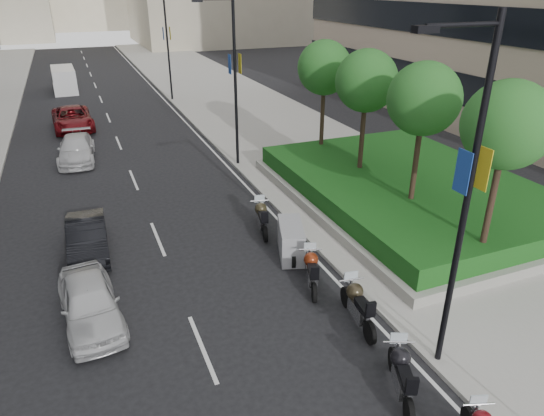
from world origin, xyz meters
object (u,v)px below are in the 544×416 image
car_d (73,119)px  lamp_post_0 (463,193)px  motorcycle_3 (357,305)px  lamp_post_2 (165,40)px  motorcycle_6 (262,218)px  motorcycle_5 (291,241)px  motorcycle_4 (312,270)px  car_a (90,302)px  car_c (76,149)px  car_b (87,238)px  motorcycle_2 (401,374)px  lamp_post_1 (232,75)px  delivery_van (64,81)px

car_d → lamp_post_0: bearing=-76.7°
motorcycle_3 → lamp_post_2: bearing=6.3°
motorcycle_6 → motorcycle_3: bearing=-163.0°
motorcycle_5 → car_d: car_d is taller
motorcycle_4 → motorcycle_5: motorcycle_5 is taller
car_a → car_c: size_ratio=0.85×
car_b → car_d: 18.66m
motorcycle_4 → lamp_post_0: bearing=-143.2°
motorcycle_5 → motorcycle_6: size_ratio=0.96×
motorcycle_5 → car_c: size_ratio=0.47×
car_c → motorcycle_4: bearing=-63.4°
motorcycle_2 → car_b: size_ratio=0.56×
motorcycle_5 → motorcycle_3: bearing=-159.1°
lamp_post_0 → car_c: lamp_post_0 is taller
car_a → car_d: 23.07m
lamp_post_2 → motorcycle_2: (-1.47, -35.53, -4.42)m
motorcycle_6 → car_c: 14.05m
car_a → car_b: (0.18, 4.41, -0.03)m
lamp_post_1 → motorcycle_2: bearing=-94.8°
lamp_post_1 → car_d: 14.75m
motorcycle_4 → motorcycle_5: (0.20, 2.14, 0.01)m
lamp_post_2 → lamp_post_0: bearing=-90.0°
car_b → car_c: (0.05, 11.50, 0.03)m
lamp_post_2 → delivery_van: bearing=137.5°
car_a → car_c: car_a is taller
lamp_post_0 → car_d: bearing=106.0°
lamp_post_1 → motorcycle_5: 11.22m
motorcycle_2 → car_c: (-6.74, 21.88, 0.05)m
lamp_post_1 → car_a: size_ratio=2.21×
motorcycle_5 → delivery_van: bearing=29.8°
motorcycle_6 → delivery_van: delivery_van is taller
motorcycle_2 → motorcycle_4: size_ratio=1.02×
car_a → car_d: size_ratio=0.73×
motorcycle_6 → car_a: bearing=129.9°
car_b → motorcycle_5: bearing=-21.9°
motorcycle_6 → motorcycle_2: bearing=-167.2°
car_b → car_d: (0.08, 18.66, 0.11)m
lamp_post_1 → car_c: size_ratio=1.88×
motorcycle_2 → delivery_van: (-6.94, 43.24, 0.38)m
motorcycle_4 → car_a: car_a is taller
motorcycle_2 → motorcycle_5: size_ratio=1.01×
lamp_post_1 → motorcycle_3: (-0.99, -14.67, -4.41)m
motorcycle_5 → car_b: bearing=84.8°
lamp_post_2 → motorcycle_4: size_ratio=4.04×
lamp_post_0 → motorcycle_3: bearing=113.1°
lamp_post_2 → motorcycle_4: (-1.39, -30.39, -4.45)m
motorcycle_3 → car_c: car_c is taller
car_a → motorcycle_6: bearing=22.4°
motorcycle_4 → car_d: 24.84m
lamp_post_0 → lamp_post_1: same height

